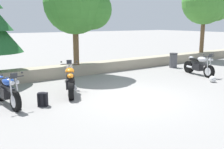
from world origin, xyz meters
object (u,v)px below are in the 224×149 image
object	(u,v)px
rider_backpack	(43,99)
motorcycle_orange_centre	(70,81)
leafy_tree_mid_right	(207,3)
leafy_tree_mid_left	(78,5)
rider_helmet	(213,79)
motorcycle_silver_far_right	(199,66)
motorcycle_blue_near_left	(7,91)
trash_bin	(173,60)

from	to	relation	value
rider_backpack	motorcycle_orange_centre	bearing A→B (deg)	31.85
leafy_tree_mid_right	leafy_tree_mid_left	bearing A→B (deg)	-179.92
rider_backpack	rider_helmet	distance (m)	7.50
motorcycle_orange_centre	rider_backpack	bearing A→B (deg)	-148.15
motorcycle_silver_far_right	rider_backpack	bearing A→B (deg)	-177.10
motorcycle_silver_far_right	leafy_tree_mid_left	world-z (taller)	leafy_tree_mid_left
motorcycle_blue_near_left	rider_backpack	distance (m)	1.17
motorcycle_blue_near_left	rider_helmet	bearing A→B (deg)	-11.03
rider_helmet	leafy_tree_mid_left	xyz separation A→B (m)	(-4.26, 4.61, 3.32)
leafy_tree_mid_right	rider_helmet	bearing A→B (deg)	-139.79
motorcycle_silver_far_right	leafy_tree_mid_left	xyz separation A→B (m)	(-5.02, 3.26, 2.97)
motorcycle_silver_far_right	leafy_tree_mid_left	distance (m)	6.68
rider_backpack	rider_helmet	xyz separation A→B (m)	(7.44, -0.93, -0.11)
motorcycle_silver_far_right	trash_bin	size ratio (longest dim) A/B	2.39
leafy_tree_mid_right	trash_bin	size ratio (longest dim) A/B	5.77
leafy_tree_mid_left	trash_bin	xyz separation A→B (m)	(5.63, -0.98, -3.03)
rider_helmet	trash_bin	distance (m)	3.89
motorcycle_blue_near_left	rider_backpack	world-z (taller)	motorcycle_blue_near_left
motorcycle_orange_centre	leafy_tree_mid_left	xyz separation A→B (m)	(1.84, 2.85, 2.97)
rider_backpack	leafy_tree_mid_right	xyz separation A→B (m)	(12.92, 3.69, 3.67)
motorcycle_orange_centre	motorcycle_silver_far_right	world-z (taller)	same
rider_backpack	rider_helmet	size ratio (longest dim) A/B	1.68
rider_backpack	leafy_tree_mid_left	world-z (taller)	leafy_tree_mid_left
rider_helmet	motorcycle_blue_near_left	bearing A→B (deg)	168.97
leafy_tree_mid_left	leafy_tree_mid_right	distance (m)	9.74
motorcycle_silver_far_right	motorcycle_blue_near_left	bearing A→B (deg)	178.24
motorcycle_blue_near_left	leafy_tree_mid_left	xyz separation A→B (m)	(4.10, 2.98, 2.97)
trash_bin	rider_helmet	bearing A→B (deg)	-110.60
motorcycle_blue_near_left	motorcycle_orange_centre	xyz separation A→B (m)	(2.26, 0.14, 0.00)
motorcycle_blue_near_left	motorcycle_silver_far_right	size ratio (longest dim) A/B	1.00
motorcycle_orange_centre	rider_backpack	distance (m)	1.60
rider_backpack	motorcycle_blue_near_left	bearing A→B (deg)	142.79
leafy_tree_mid_left	trash_bin	distance (m)	6.46
motorcycle_blue_near_left	rider_helmet	distance (m)	8.52
motorcycle_orange_centre	trash_bin	world-z (taller)	motorcycle_orange_centre
motorcycle_silver_far_right	rider_backpack	distance (m)	8.22
motorcycle_silver_far_right	rider_backpack	size ratio (longest dim) A/B	4.37
leafy_tree_mid_right	trash_bin	bearing A→B (deg)	-166.43
motorcycle_blue_near_left	motorcycle_silver_far_right	bearing A→B (deg)	-1.76
rider_backpack	leafy_tree_mid_right	world-z (taller)	leafy_tree_mid_right
rider_backpack	trash_bin	distance (m)	9.22
motorcycle_orange_centre	trash_bin	xyz separation A→B (m)	(7.47, 1.87, -0.05)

